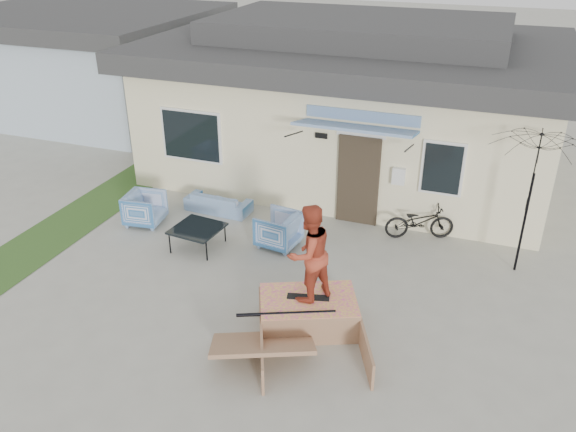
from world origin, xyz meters
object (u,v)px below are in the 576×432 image
(loveseat, at_px, (218,199))
(coffee_table, at_px, (198,237))
(armchair_left, at_px, (145,207))
(skateboard, at_px, (308,297))
(bicycle, at_px, (420,218))
(skate_ramp, at_px, (308,313))
(patio_umbrella, at_px, (531,191))
(skater, at_px, (309,252))
(armchair_right, at_px, (278,228))

(loveseat, distance_m, coffee_table, 1.78)
(armchair_left, bearing_deg, skateboard, -123.26)
(loveseat, bearing_deg, bicycle, -173.34)
(bicycle, bearing_deg, skate_ramp, 140.55)
(patio_umbrella, xyz_separation_m, skater, (-3.35, -3.13, -0.30))
(coffee_table, bearing_deg, armchair_left, 161.09)
(coffee_table, distance_m, skate_ramp, 3.55)
(skate_ramp, bearing_deg, loveseat, 110.83)
(skate_ramp, distance_m, skater, 1.18)
(loveseat, height_order, skater, skater)
(bicycle, distance_m, skater, 4.12)
(armchair_left, xyz_separation_m, patio_umbrella, (8.07, 0.85, 1.34))
(skateboard, bearing_deg, loveseat, 120.84)
(armchair_right, height_order, coffee_table, armchair_right)
(coffee_table, height_order, skate_ramp, skate_ramp)
(loveseat, xyz_separation_m, coffee_table, (0.37, -1.73, -0.07))
(loveseat, xyz_separation_m, armchair_left, (-1.29, -1.16, 0.10))
(bicycle, distance_m, patio_umbrella, 2.50)
(patio_umbrella, bearing_deg, bicycle, 162.00)
(bicycle, bearing_deg, armchair_right, 95.77)
(patio_umbrella, distance_m, skateboard, 4.73)
(skateboard, bearing_deg, bicycle, 56.98)
(skateboard, relative_size, skater, 0.42)
(loveseat, distance_m, armchair_right, 2.23)
(loveseat, relative_size, armchair_right, 1.89)
(armchair_right, bearing_deg, skater, 39.52)
(skate_ramp, relative_size, skater, 1.27)
(bicycle, xyz_separation_m, skateboard, (-1.30, -3.79, 0.08))
(armchair_left, xyz_separation_m, skater, (4.73, -2.28, 1.04))
(loveseat, distance_m, skate_ramp, 4.92)
(loveseat, bearing_deg, armchair_right, 154.17)
(coffee_table, distance_m, skater, 3.71)
(armchair_left, relative_size, bicycle, 0.55)
(loveseat, relative_size, skate_ramp, 0.73)
(armchair_left, height_order, skate_ramp, armchair_left)
(armchair_left, height_order, skater, skater)
(bicycle, height_order, skate_ramp, bicycle)
(skate_ramp, bearing_deg, skater, 90.00)
(bicycle, bearing_deg, patio_umbrella, -129.02)
(skateboard, xyz_separation_m, skater, (0.00, 0.00, 0.88))
(patio_umbrella, height_order, skate_ramp, patio_umbrella)
(skate_ramp, bearing_deg, armchair_left, 130.01)
(armchair_right, relative_size, skateboard, 1.16)
(loveseat, relative_size, patio_umbrella, 0.72)
(armchair_left, relative_size, skate_ramp, 0.38)
(patio_umbrella, height_order, skater, skater)
(skater, bearing_deg, patio_umbrella, 166.12)
(skater, bearing_deg, armchair_right, -115.26)
(bicycle, xyz_separation_m, skate_ramp, (-1.28, -3.84, -0.21))
(skate_ramp, bearing_deg, skateboard, 90.00)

